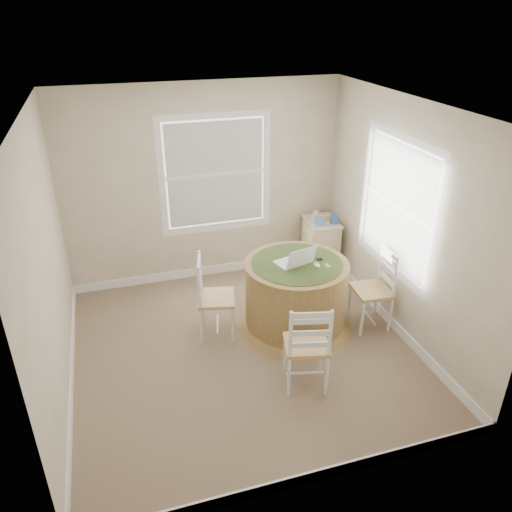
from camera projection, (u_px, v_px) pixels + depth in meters
name	position (u px, v px, depth m)	size (l,w,h in m)	color
room	(253.00, 235.00, 5.08)	(3.64, 3.64, 2.64)	#90765B
round_table	(296.00, 293.00, 5.69)	(1.35, 1.35, 0.84)	#9C8246
chair_left	(216.00, 298.00, 5.56)	(0.42, 0.40, 0.95)	white
chair_near	(306.00, 344.00, 4.81)	(0.42, 0.40, 0.95)	white
chair_right	(372.00, 290.00, 5.71)	(0.42, 0.40, 0.95)	white
laptop	(295.00, 261.00, 5.49)	(0.44, 0.41, 0.25)	white
mouse	(317.00, 265.00, 5.45)	(0.07, 0.11, 0.04)	white
phone	(327.00, 266.00, 5.46)	(0.04, 0.09, 0.02)	#B7BABF
keys	(319.00, 260.00, 5.58)	(0.06, 0.05, 0.03)	black
corner_chest	(320.00, 246.00, 6.96)	(0.48, 0.61, 0.76)	beige
tissue_box	(320.00, 221.00, 6.64)	(0.12, 0.12, 0.10)	#537DBF
box_yellow	(323.00, 218.00, 6.80)	(0.15, 0.10, 0.06)	#EFB254
box_blue	(334.00, 219.00, 6.68)	(0.08, 0.08, 0.12)	#315695
cup_cream	(316.00, 214.00, 6.87)	(0.07, 0.07, 0.09)	beige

